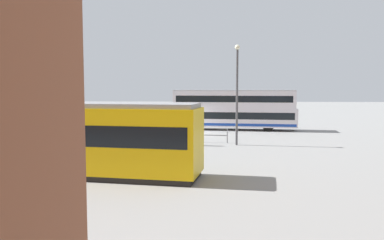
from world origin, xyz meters
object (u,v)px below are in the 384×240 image
tram_yellow (70,137)px  pedestrian_crossing (198,131)px  street_lamp (237,87)px  double_decker_bus (234,109)px  info_sign (123,119)px  pedestrian_near_railing (132,128)px

tram_yellow → pedestrian_crossing: (-5.51, -9.39, -0.69)m
street_lamp → pedestrian_crossing: bearing=9.1°
tram_yellow → pedestrian_crossing: size_ratio=6.89×
double_decker_bus → tram_yellow: 21.57m
double_decker_bus → info_sign: bearing=41.8°
tram_yellow → street_lamp: bearing=-129.9°
tram_yellow → info_sign: tram_yellow is taller
double_decker_bus → street_lamp: (0.30, 10.00, 2.12)m
double_decker_bus → pedestrian_crossing: 10.89m
pedestrian_near_railing → street_lamp: street_lamp is taller
tram_yellow → pedestrian_near_railing: bearing=-92.7°
double_decker_bus → pedestrian_near_railing: bearing=47.5°
street_lamp → info_sign: bearing=-13.6°
tram_yellow → info_sign: size_ratio=5.32×
double_decker_bus → pedestrian_crossing: size_ratio=6.67×
pedestrian_near_railing → info_sign: info_sign is taller
pedestrian_near_railing → double_decker_bus: bearing=-132.5°
pedestrian_near_railing → info_sign: size_ratio=0.74×
pedestrian_crossing → info_sign: info_sign is taller
double_decker_bus → tram_yellow: bearing=66.7°
pedestrian_crossing → street_lamp: bearing=-170.9°
tram_yellow → street_lamp: 13.02m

